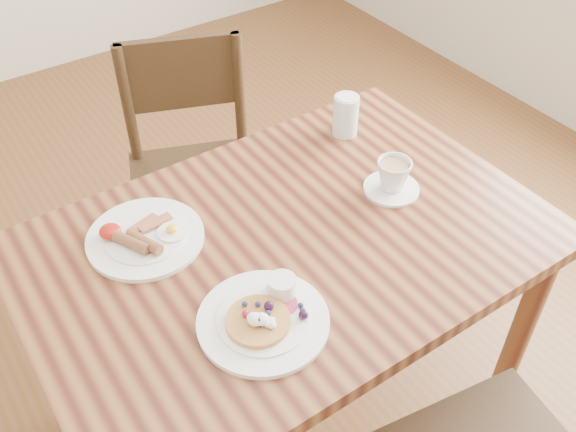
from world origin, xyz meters
The scene contains 7 objects.
ground centered at (0.00, 0.00, 0.00)m, with size 5.00×5.00×0.00m, color brown.
dining_table centered at (0.00, 0.00, 0.65)m, with size 1.20×0.80×0.75m.
chair_far centered at (0.09, 0.67, 0.49)m, with size 0.54×0.54×0.88m.
pancake_plate centered at (-0.17, -0.17, 0.76)m, with size 0.27×0.27×0.06m.
breakfast_plate centered at (-0.28, 0.18, 0.76)m, with size 0.27×0.27×0.04m.
teacup_saucer centered at (0.31, 0.00, 0.79)m, with size 0.14×0.14×0.09m.
water_glass centered at (0.37, 0.26, 0.81)m, with size 0.07×0.07×0.12m, color silver.
Camera 1 is at (-0.60, -0.87, 1.78)m, focal length 40.00 mm.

